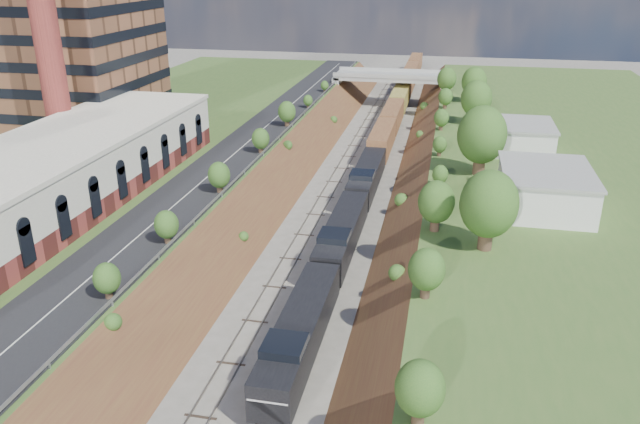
% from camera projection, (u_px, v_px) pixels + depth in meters
% --- Properties ---
extents(platform_left, '(44.00, 180.00, 5.00)m').
position_uv_depth(platform_left, '(106.00, 172.00, 86.09)').
color(platform_left, '#3D5E27').
rests_on(platform_left, ground).
extents(platform_right, '(44.00, 180.00, 5.00)m').
position_uv_depth(platform_right, '(615.00, 208.00, 73.57)').
color(platform_right, '#3D5E27').
rests_on(platform_right, ground).
extents(embankment_left, '(10.00, 180.00, 10.00)m').
position_uv_depth(embankment_left, '(259.00, 201.00, 82.86)').
color(embankment_left, brown).
rests_on(embankment_left, ground).
extents(embankment_right, '(10.00, 180.00, 10.00)m').
position_uv_depth(embankment_right, '(426.00, 214.00, 78.69)').
color(embankment_right, brown).
rests_on(embankment_right, ground).
extents(rail_left_track, '(1.58, 180.00, 0.18)m').
position_uv_depth(rail_left_track, '(321.00, 205.00, 81.23)').
color(rail_left_track, gray).
rests_on(rail_left_track, ground).
extents(rail_right_track, '(1.58, 180.00, 0.18)m').
position_uv_depth(rail_right_track, '(360.00, 208.00, 80.25)').
color(rail_right_track, gray).
rests_on(rail_right_track, ground).
extents(road, '(8.00, 180.00, 0.10)m').
position_uv_depth(road, '(225.00, 162.00, 81.81)').
color(road, black).
rests_on(road, platform_left).
extents(guardrail, '(0.10, 171.00, 0.70)m').
position_uv_depth(guardrail, '(254.00, 161.00, 80.67)').
color(guardrail, '#99999E').
rests_on(guardrail, platform_left).
extents(commercial_building, '(14.30, 62.30, 7.00)m').
position_uv_depth(commercial_building, '(30.00, 187.00, 62.94)').
color(commercial_building, maroon).
rests_on(commercial_building, platform_left).
extents(smokestack, '(3.20, 3.20, 40.00)m').
position_uv_depth(smokestack, '(41.00, 2.00, 74.57)').
color(smokestack, maroon).
rests_on(smokestack, platform_left).
extents(overpass, '(24.50, 8.30, 7.40)m').
position_uv_depth(overpass, '(391.00, 83.00, 135.15)').
color(overpass, gray).
rests_on(overpass, ground).
extents(white_building_near, '(9.00, 12.00, 4.00)m').
position_uv_depth(white_building_near, '(545.00, 190.00, 66.42)').
color(white_building_near, silver).
rests_on(white_building_near, platform_right).
extents(white_building_far, '(8.00, 10.00, 3.60)m').
position_uv_depth(white_building_far, '(521.00, 138.00, 86.54)').
color(white_building_far, silver).
rests_on(white_building_far, platform_right).
extents(tree_right_large, '(5.25, 5.25, 7.61)m').
position_uv_depth(tree_right_large, '(489.00, 205.00, 55.88)').
color(tree_right_large, '#473323').
rests_on(tree_right_large, platform_right).
extents(tree_left_crest, '(2.45, 2.45, 3.55)m').
position_uv_depth(tree_left_crest, '(78.00, 306.00, 44.09)').
color(tree_left_crest, '#473323').
rests_on(tree_left_crest, platform_left).
extents(freight_train, '(3.08, 156.63, 4.59)m').
position_uv_depth(freight_train, '(391.00, 119.00, 114.52)').
color(freight_train, black).
rests_on(freight_train, ground).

